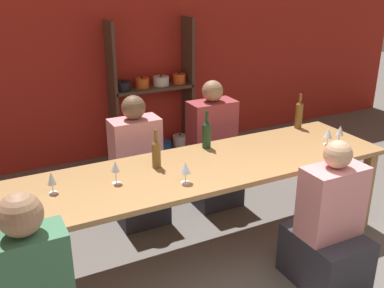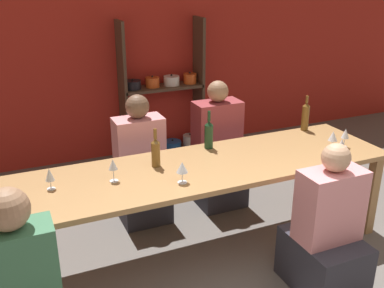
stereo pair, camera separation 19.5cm
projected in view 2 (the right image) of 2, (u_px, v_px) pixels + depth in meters
name	position (u px, v px, depth m)	size (l,w,h in m)	color
wall_back_red	(131.00, 45.00, 5.33)	(8.80, 0.06, 2.70)	red
shelf_unit	(162.00, 108.00, 5.54)	(1.02, 0.30, 1.66)	#4C3828
dining_table	(197.00, 175.00, 3.49)	(3.17, 0.85, 0.77)	#AD7F4C
wine_bottle_green	(305.00, 116.00, 4.20)	(0.07, 0.07, 0.33)	brown
wine_bottle_dark	(156.00, 152.00, 3.42)	(0.07, 0.07, 0.31)	brown
wine_bottle_amber	(209.00, 134.00, 3.78)	(0.07, 0.07, 0.33)	#19381E
wine_glass_red_a	(345.00, 134.00, 3.80)	(0.07, 0.07, 0.17)	white
wine_glass_white_a	(333.00, 137.00, 3.79)	(0.08, 0.08, 0.15)	white
wine_glass_white_b	(342.00, 144.00, 3.61)	(0.07, 0.07, 0.15)	white
wine_glass_white_c	(113.00, 165.00, 3.18)	(0.06, 0.06, 0.17)	white
wine_glass_white_d	(182.00, 168.00, 3.16)	(0.08, 0.08, 0.16)	white
wine_glass_red_b	(50.00, 175.00, 3.07)	(0.06, 0.06, 0.16)	white
cell_phone	(18.00, 219.00, 2.72)	(0.10, 0.16, 0.01)	black
person_far_a	(140.00, 174.00, 4.15)	(0.44, 0.55, 1.18)	#2D2D38
person_near_b	(326.00, 239.00, 3.19)	(0.45, 0.56, 1.13)	#2D2D38
person_far_b	(216.00, 159.00, 4.42)	(0.45, 0.56, 1.23)	#2D2D38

